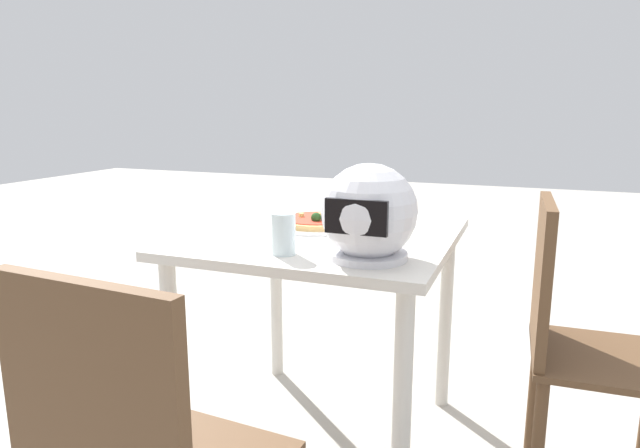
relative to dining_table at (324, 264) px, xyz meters
name	(u,v)px	position (x,y,z in m)	size (l,w,h in m)	color
ground_plane	(324,434)	(0.00, 0.00, -0.64)	(14.00, 14.00, 0.00)	#B2ADA3
dining_table	(324,264)	(0.00, 0.00, 0.00)	(0.84, 0.86, 0.75)	beige
pizza_plate	(316,225)	(0.06, -0.08, 0.11)	(0.31, 0.31, 0.01)	white
pizza	(317,220)	(0.06, -0.08, 0.13)	(0.27, 0.27, 0.05)	tan
motorcycle_helmet	(369,214)	(-0.23, 0.26, 0.23)	(0.27, 0.27, 0.27)	silver
drinking_glass	(284,234)	(0.01, 0.30, 0.17)	(0.07, 0.07, 0.12)	silver
chair_side	(572,333)	(-0.78, -0.01, -0.14)	(0.41, 0.41, 0.90)	brown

